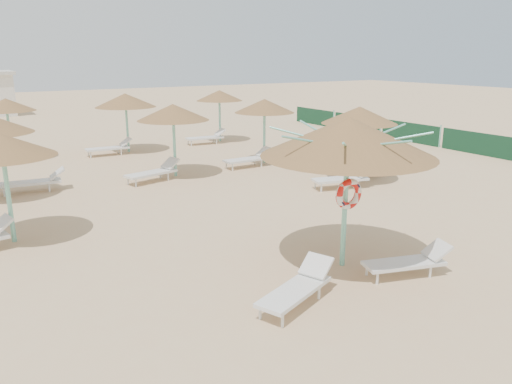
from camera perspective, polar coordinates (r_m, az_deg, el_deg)
ground at (r=11.05m, az=7.14°, el=-8.20°), size 120.00×120.00×0.00m
main_palapa at (r=10.32m, az=10.50°, el=6.18°), size 3.58×3.58×3.21m
lounger_main_a at (r=9.26m, az=4.82°, el=-10.78°), size 1.95×1.23×0.68m
lounger_main_b at (r=10.80m, az=17.12°, el=-7.57°), size 1.88×1.04×0.66m
palapa_field at (r=19.54m, az=-11.88°, el=8.91°), size 15.56×13.13×2.71m
windbreak_fence at (r=27.37m, az=17.23°, el=6.52°), size 0.08×19.84×1.10m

